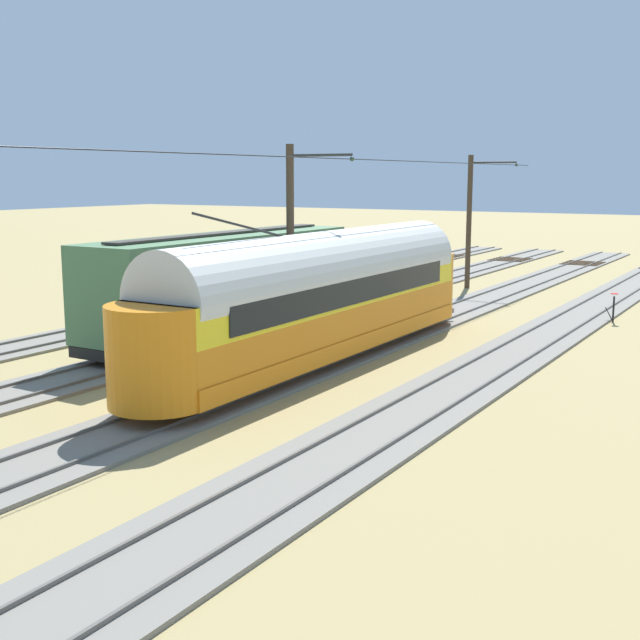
{
  "coord_description": "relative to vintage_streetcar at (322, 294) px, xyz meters",
  "views": [
    {
      "loc": [
        -16.24,
        27.52,
        6.07
      ],
      "look_at": [
        -3.52,
        6.33,
        1.74
      ],
      "focal_mm": 46.27,
      "sensor_mm": 36.0,
      "label": 1
    }
  ],
  "objects": [
    {
      "name": "ground_plane",
      "position": [
        2.58,
        -4.61,
        -2.27
      ],
      "size": [
        220.0,
        220.0,
        0.0
      ],
      "primitive_type": "plane",
      "color": "#9E8956"
    },
    {
      "name": "track_streetcar_siding",
      "position": [
        -5.16,
        -4.92,
        -2.21
      ],
      "size": [
        2.8,
        80.0,
        0.18
      ],
      "color": "slate",
      "rests_on": "ground"
    },
    {
      "name": "track_adjacent_siding",
      "position": [
        -0.0,
        -4.92,
        -2.21
      ],
      "size": [
        2.8,
        80.0,
        0.18
      ],
      "color": "slate",
      "rests_on": "ground"
    },
    {
      "name": "track_third_siding",
      "position": [
        5.16,
        -4.92,
        -2.21
      ],
      "size": [
        2.8,
        80.0,
        0.18
      ],
      "color": "slate",
      "rests_on": "ground"
    },
    {
      "name": "track_outer_siding",
      "position": [
        10.31,
        -4.92,
        -2.21
      ],
      "size": [
        2.8,
        80.0,
        0.18
      ],
      "color": "slate",
      "rests_on": "ground"
    },
    {
      "name": "vintage_streetcar",
      "position": [
        0.0,
        0.0,
        0.0
      ],
      "size": [
        2.65,
        18.42,
        4.99
      ],
      "color": "orange",
      "rests_on": "ground"
    },
    {
      "name": "coach_adjacent",
      "position": [
        5.15,
        -1.55,
        -0.1
      ],
      "size": [
        2.96,
        13.01,
        3.85
      ],
      "color": "#477047",
      "rests_on": "ground"
    },
    {
      "name": "catenary_pole_foreground",
      "position": [
        2.44,
        -19.73,
        1.48
      ],
      "size": [
        2.73,
        0.28,
        7.19
      ],
      "color": "#423323",
      "rests_on": "ground"
    },
    {
      "name": "catenary_pole_mid_near",
      "position": [
        2.44,
        -1.96,
        1.48
      ],
      "size": [
        2.73,
        0.28,
        7.19
      ],
      "color": "#423323",
      "rests_on": "ground"
    },
    {
      "name": "overhead_wire_run",
      "position": [
        0.05,
        -2.65,
        4.38
      ],
      "size": [
        2.52,
        39.55,
        0.18
      ],
      "color": "black",
      "rests_on": "ground"
    },
    {
      "name": "switch_stand",
      "position": [
        -6.66,
        -12.7,
        -1.57
      ],
      "size": [
        0.5,
        0.3,
        1.24
      ],
      "color": "black",
      "rests_on": "ground"
    },
    {
      "name": "spare_tie_stack",
      "position": [
        13.73,
        -5.34,
        -2.0
      ],
      "size": [
        2.4,
        2.4,
        0.54
      ],
      "color": "#47331E",
      "rests_on": "ground"
    }
  ]
}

